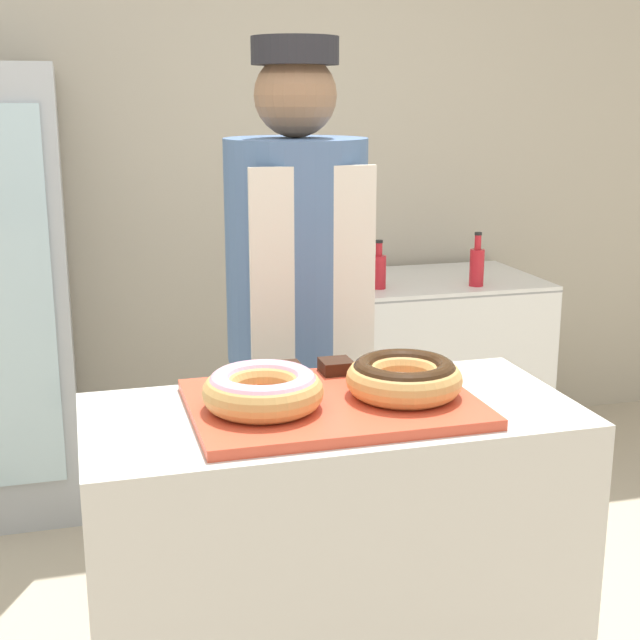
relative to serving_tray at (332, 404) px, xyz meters
The scene contains 11 objects.
wall_back 2.17m from the serving_tray, 90.00° to the left, with size 8.00×0.06×2.70m.
display_counter 0.47m from the serving_tray, ahead, with size 1.10×0.53×0.91m.
serving_tray is the anchor object (origin of this frame).
donut_light_glaze 0.17m from the serving_tray, behind, with size 0.26×0.26×0.08m.
donut_chocolate_glaze 0.17m from the serving_tray, ahead, with size 0.26×0.26×0.08m.
brownie_back_left 0.19m from the serving_tray, 109.23° to the left, with size 0.07×0.07×0.03m.
brownie_back_right 0.19m from the serving_tray, 70.77° to the left, with size 0.07×0.07×0.03m.
baker_person 0.64m from the serving_tray, 82.81° to the left, with size 0.40×0.40×1.75m.
chest_freezer 2.06m from the serving_tray, 61.11° to the left, with size 0.93×0.63×0.82m.
bottle_red 1.74m from the serving_tray, 67.30° to the left, with size 0.06×0.06×0.20m.
bottle_red_b 1.89m from the serving_tray, 54.96° to the left, with size 0.06×0.06×0.23m.
Camera 1 is at (-0.53, -1.80, 1.59)m, focal length 50.00 mm.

